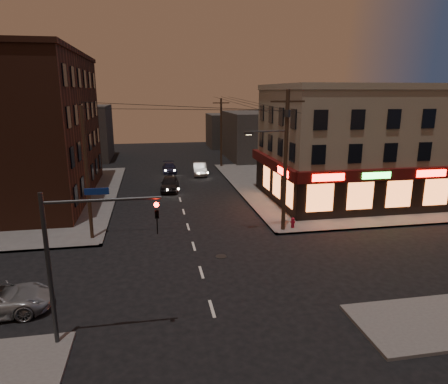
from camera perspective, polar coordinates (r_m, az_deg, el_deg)
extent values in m
plane|color=black|center=(23.23, -3.26, -11.38)|extent=(120.00, 120.00, 0.00)
cube|color=#514F4C|center=(45.87, 16.44, 1.07)|extent=(24.00, 28.00, 0.15)
cube|color=gray|center=(39.28, 17.91, 6.38)|extent=(15.00, 12.00, 10.00)
cube|color=gray|center=(38.98, 18.51, 14.04)|extent=(15.20, 12.20, 0.50)
cube|color=black|center=(34.83, 22.06, -0.44)|extent=(15.12, 0.25, 3.40)
cube|color=black|center=(36.96, 7.27, 1.30)|extent=(0.25, 12.12, 3.40)
cube|color=#460C0B|center=(34.21, 22.60, 2.36)|extent=(15.60, 0.50, 0.90)
cube|color=#460C0B|center=(36.51, 6.91, 4.04)|extent=(0.50, 12.60, 0.90)
cube|color=#FF140C|center=(31.42, 14.70, 2.02)|extent=(2.60, 0.06, 0.55)
cube|color=#FF140C|center=(36.01, 27.52, 2.38)|extent=(2.60, 0.06, 0.55)
cube|color=#26FF3F|center=(33.30, 20.96, 2.21)|extent=(2.40, 0.06, 0.50)
cube|color=#FF140C|center=(32.88, 8.41, 2.86)|extent=(0.06, 2.60, 0.55)
cube|color=orange|center=(34.37, 21.36, -0.38)|extent=(12.40, 0.08, 2.20)
cube|color=orange|center=(35.96, 7.53, 1.10)|extent=(0.08, 8.40, 2.20)
cube|color=#442216|center=(41.71, -27.36, 7.99)|extent=(12.00, 20.00, 13.00)
cube|color=#3F3D3A|center=(61.43, 5.30, 8.03)|extent=(10.00, 12.00, 7.00)
cube|color=#3F3D3A|center=(63.96, -19.99, 7.94)|extent=(9.00, 10.00, 8.00)
cube|color=#3F3D3A|center=(74.57, 0.87, 8.77)|extent=(8.00, 8.00, 6.00)
cylinder|color=#382619|center=(28.60, 8.76, 4.22)|extent=(0.28, 0.28, 10.00)
cube|color=#382619|center=(28.20, 9.09, 12.66)|extent=(2.40, 0.12, 0.12)
cylinder|color=#333538|center=(28.23, 9.03, 11.04)|extent=(0.44, 0.44, 0.50)
cylinder|color=#333538|center=(27.91, 6.38, 8.62)|extent=(2.60, 0.10, 0.10)
cube|color=#333538|center=(27.56, 3.56, 8.40)|extent=(0.60, 0.25, 0.18)
cube|color=#FFD88C|center=(27.57, 3.55, 8.19)|extent=(0.35, 0.15, 0.04)
cylinder|color=#382619|center=(53.89, -0.41, 8.46)|extent=(0.26, 0.26, 9.00)
cylinder|color=#382619|center=(28.16, -18.99, 2.42)|extent=(0.24, 0.24, 9.00)
cylinder|color=#333538|center=(17.16, -23.67, -10.48)|extent=(0.18, 0.18, 6.40)
cylinder|color=#333538|center=(15.84, -16.93, -1.12)|extent=(4.40, 0.12, 0.12)
imported|color=black|center=(15.86, -9.61, -2.55)|extent=(0.16, 0.20, 1.00)
sphere|color=#FF0C05|center=(15.68, -9.64, -1.80)|extent=(0.20, 0.20, 0.20)
cube|color=navy|center=(15.78, -17.74, 0.08)|extent=(0.90, 0.05, 0.25)
imported|color=black|center=(41.67, -7.76, 1.20)|extent=(2.17, 4.56, 1.50)
imported|color=gray|center=(49.40, -3.48, 3.33)|extent=(1.84, 4.57, 1.48)
imported|color=black|center=(51.22, -7.81, 3.45)|extent=(1.72, 4.14, 1.20)
cylinder|color=maroon|center=(30.21, 9.79, -4.47)|extent=(0.30, 0.30, 0.63)
sphere|color=maroon|center=(30.10, 9.82, -3.84)|extent=(0.25, 0.25, 0.25)
cylinder|color=maroon|center=(30.17, 9.80, -4.24)|extent=(0.36, 0.23, 0.13)
cylinder|color=maroon|center=(30.17, 9.80, -4.24)|extent=(0.23, 0.36, 0.13)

